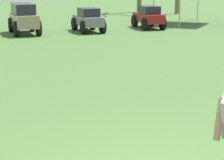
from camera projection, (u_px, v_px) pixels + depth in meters
parked_car_slot_d at (24, 18)px, 19.39m from camera, size 1.20×2.42×1.34m
parked_car_slot_e at (88, 19)px, 20.15m from camera, size 1.14×2.23×1.10m
parked_car_slot_f at (149, 17)px, 21.43m from camera, size 1.28×2.28×1.10m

